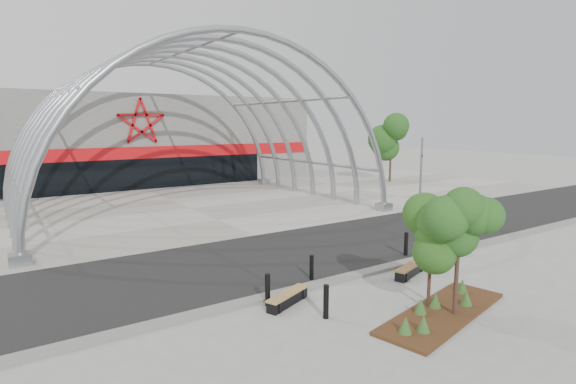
{
  "coord_description": "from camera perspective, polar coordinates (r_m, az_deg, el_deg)",
  "views": [
    {
      "loc": [
        -10.65,
        -12.0,
        5.57
      ],
      "look_at": [
        0.0,
        4.0,
        2.6
      ],
      "focal_mm": 28.0,
      "sensor_mm": 36.0,
      "label": 1
    }
  ],
  "objects": [
    {
      "name": "ground",
      "position": [
        16.98,
        7.63,
        -10.45
      ],
      "size": [
        140.0,
        140.0,
        0.0
      ],
      "primitive_type": "plane",
      "color": "gray",
      "rests_on": "ground"
    },
    {
      "name": "road",
      "position": [
        19.61,
        0.82,
        -7.69
      ],
      "size": [
        140.0,
        7.0,
        0.02
      ],
      "primitive_type": "cube",
      "color": "black",
      "rests_on": "ground"
    },
    {
      "name": "forecourt",
      "position": [
        30.0,
        -12.27,
        -2.08
      ],
      "size": [
        60.0,
        17.0,
        0.04
      ],
      "primitive_type": "cube",
      "color": "gray",
      "rests_on": "ground"
    },
    {
      "name": "kerb",
      "position": [
        16.78,
        8.2,
        -10.47
      ],
      "size": [
        60.0,
        0.5,
        0.12
      ],
      "primitive_type": "cube",
      "color": "slate",
      "rests_on": "ground"
    },
    {
      "name": "arena_building",
      "position": [
        46.7,
        -20.58,
        6.29
      ],
      "size": [
        34.0,
        15.24,
        8.0
      ],
      "color": "slate",
      "rests_on": "ground"
    },
    {
      "name": "vault_canopy",
      "position": [
        30.0,
        -12.27,
        -2.08
      ],
      "size": [
        20.8,
        15.8,
        20.36
      ],
      "color": "#969AA0",
      "rests_on": "ground"
    },
    {
      "name": "planting_bed",
      "position": [
        14.31,
        18.87,
        -14.04
      ],
      "size": [
        5.47,
        2.71,
        0.55
      ],
      "color": "#391F0F",
      "rests_on": "ground"
    },
    {
      "name": "signal_pole",
      "position": [
        28.81,
        16.52,
        2.21
      ],
      "size": [
        0.32,
        0.65,
        4.69
      ],
      "color": "gray",
      "rests_on": "ground"
    },
    {
      "name": "street_tree_0",
      "position": [
        13.9,
        17.76,
        -5.08
      ],
      "size": [
        1.43,
        1.43,
        3.26
      ],
      "color": "#341813",
      "rests_on": "ground"
    },
    {
      "name": "street_tree_1",
      "position": [
        13.56,
        20.9,
        -4.72
      ],
      "size": [
        1.5,
        1.5,
        3.54
      ],
      "color": "#311E16",
      "rests_on": "ground"
    },
    {
      "name": "bench_0",
      "position": [
        14.25,
        -0.03,
        -13.41
      ],
      "size": [
        1.84,
        1.06,
        0.38
      ],
      "color": "black",
      "rests_on": "ground"
    },
    {
      "name": "bench_1",
      "position": [
        17.34,
        15.22,
        -9.6
      ],
      "size": [
        1.92,
        0.97,
        0.4
      ],
      "color": "black",
      "rests_on": "ground"
    },
    {
      "name": "bollard_0",
      "position": [
        14.07,
        -2.61,
        -12.31
      ],
      "size": [
        0.16,
        0.16,
        1.01
      ],
      "primitive_type": "cylinder",
      "color": "black",
      "rests_on": "ground"
    },
    {
      "name": "bollard_1",
      "position": [
        13.27,
        4.85,
        -13.71
      ],
      "size": [
        0.16,
        0.16,
        1.0
      ],
      "primitive_type": "cylinder",
      "color": "black",
      "rests_on": "ground"
    },
    {
      "name": "bollard_2",
      "position": [
        16.25,
        3.01,
        -9.56
      ],
      "size": [
        0.15,
        0.15,
        0.92
      ],
      "primitive_type": "cylinder",
      "color": "black",
      "rests_on": "ground"
    },
    {
      "name": "bollard_3",
      "position": [
        19.7,
        14.76,
        -6.4
      ],
      "size": [
        0.16,
        0.16,
        1.01
      ],
      "primitive_type": "cylinder",
      "color": "black",
      "rests_on": "ground"
    },
    {
      "name": "bollard_4",
      "position": [
        20.66,
        20.58,
        -5.91
      ],
      "size": [
        0.17,
        0.17,
        1.06
      ],
      "primitive_type": "cylinder",
      "color": "black",
      "rests_on": "ground"
    },
    {
      "name": "bg_tree_1",
      "position": [
        43.62,
        12.98,
        6.83
      ],
      "size": [
        2.7,
        2.7,
        5.91
      ],
      "color": "#311F14",
      "rests_on": "ground"
    }
  ]
}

